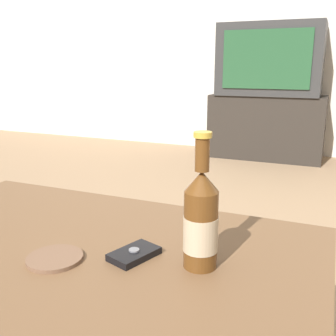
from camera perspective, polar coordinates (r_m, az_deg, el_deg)
The scene contains 7 objects.
back_wall at distance 3.73m, azimuth 16.69°, elevation 22.18°, with size 8.00×0.05×2.60m.
coffee_table at distance 0.90m, azimuth -12.51°, elevation -14.46°, with size 1.01×0.60×0.41m.
tv_stand at distance 3.47m, azimuth 14.04°, elevation 5.81°, with size 0.94×0.38×0.53m.
television at distance 3.43m, azimuth 14.62°, elevation 14.96°, with size 0.82×0.42×0.57m.
beer_bottle at distance 0.73m, azimuth 4.79°, elevation -7.58°, with size 0.06×0.06×0.26m.
cell_phone at distance 0.80m, azimuth -4.93°, elevation -12.30°, with size 0.09×0.11×0.02m.
coaster at distance 0.81m, azimuth -16.08°, elevation -12.49°, with size 0.11×0.11×0.01m.
Camera 1 is at (0.47, -0.63, 0.77)m, focal length 42.00 mm.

